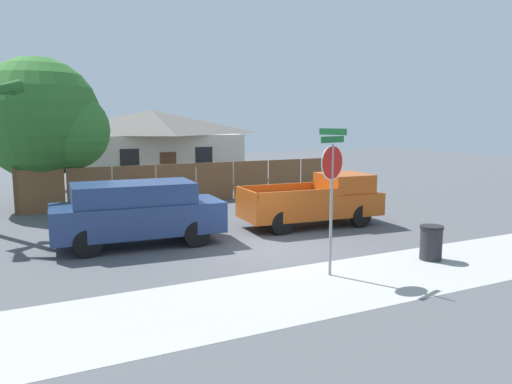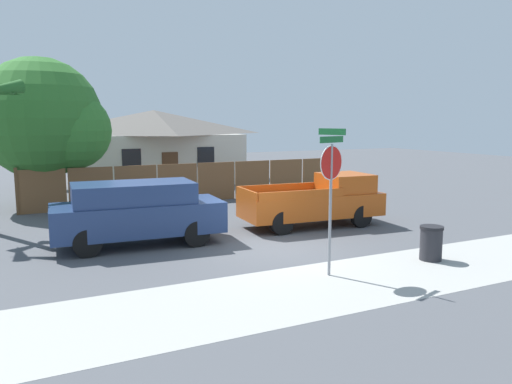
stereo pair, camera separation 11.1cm
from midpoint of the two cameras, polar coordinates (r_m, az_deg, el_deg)
The scene contains 9 objects.
ground_plane at distance 14.79m, azimuth 1.94°, elevation -6.35°, with size 80.00×80.00×0.00m, color #4C4F54.
sidewalk_strip at distance 11.87m, azimuth 10.31°, elevation -10.15°, with size 36.00×3.20×0.01m.
wooden_fence at distance 23.09m, azimuth -6.57°, elevation 1.11°, with size 15.15×0.12×1.87m.
house at distance 30.60m, azimuth -11.42°, elevation 5.26°, with size 9.98×6.79×4.32m.
oak_tree at distance 22.81m, azimuth -22.65°, elevation 7.50°, with size 5.32×5.06×6.33m.
red_suv at distance 15.25m, azimuth -13.20°, elevation -2.15°, with size 5.08×2.30×1.90m.
orange_pickup at distance 17.76m, azimuth 7.16°, elevation -1.03°, with size 5.08×2.24×1.81m.
stop_sign at distance 11.86m, azimuth 8.83°, elevation 1.79°, with size 0.82×0.74×3.53m.
trash_bin at distance 14.19m, azimuth 19.59°, elevation -5.50°, with size 0.62×0.62×0.93m.
Camera 2 is at (-6.73, -12.64, 3.71)m, focal length 35.00 mm.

